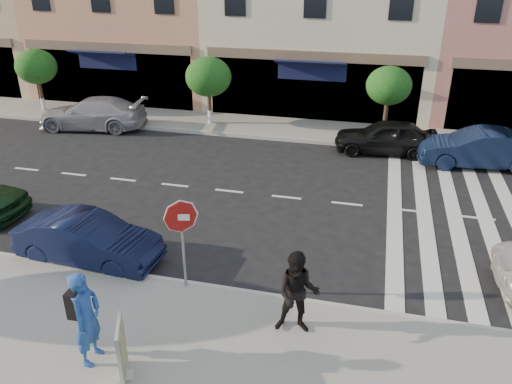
# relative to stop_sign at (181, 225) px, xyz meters

# --- Properties ---
(ground) EXTENTS (120.00, 120.00, 0.00)m
(ground) POSITION_rel_stop_sign_xyz_m (1.36, 1.67, -1.83)
(ground) COLOR black
(ground) RESTS_ON ground
(sidewalk_near) EXTENTS (60.00, 4.50, 0.15)m
(sidewalk_near) POSITION_rel_stop_sign_xyz_m (1.36, -2.08, -1.75)
(sidewalk_near) COLOR gray
(sidewalk_near) RESTS_ON ground
(sidewalk_far) EXTENTS (60.00, 3.00, 0.15)m
(sidewalk_far) POSITION_rel_stop_sign_xyz_m (1.36, 12.67, -1.75)
(sidewalk_far) COLOR gray
(sidewalk_far) RESTS_ON ground
(street_tree_wa) EXTENTS (2.00, 2.00, 3.05)m
(street_tree_wa) POSITION_rel_stop_sign_xyz_m (-12.64, 12.47, 0.50)
(street_tree_wa) COLOR #473323
(street_tree_wa) RESTS_ON sidewalk_far
(street_tree_wb) EXTENTS (2.10, 2.10, 3.06)m
(street_tree_wb) POSITION_rel_stop_sign_xyz_m (-3.64, 12.47, 0.48)
(street_tree_wb) COLOR #473323
(street_tree_wb) RESTS_ON sidewalk_far
(street_tree_c) EXTENTS (1.90, 1.90, 3.04)m
(street_tree_c) POSITION_rel_stop_sign_xyz_m (4.36, 12.47, 0.53)
(street_tree_c) COLOR #473323
(street_tree_c) RESTS_ON sidewalk_far
(stop_sign) EXTENTS (0.79, 0.23, 2.29)m
(stop_sign) POSITION_rel_stop_sign_xyz_m (0.00, 0.00, 0.00)
(stop_sign) COLOR gray
(stop_sign) RESTS_ON sidewalk_near
(photographer) EXTENTS (0.49, 0.73, 1.97)m
(photographer) POSITION_rel_stop_sign_xyz_m (-0.88, -2.66, -0.69)
(photographer) COLOR #204694
(photographer) RESTS_ON sidewalk_near
(walker) EXTENTS (0.99, 0.82, 1.87)m
(walker) POSITION_rel_stop_sign_xyz_m (2.82, -0.87, -0.74)
(walker) COLOR black
(walker) RESTS_ON sidewalk_near
(poster_board) EXTENTS (0.37, 0.75, 1.21)m
(poster_board) POSITION_rel_stop_sign_xyz_m (-0.06, -2.93, -1.09)
(poster_board) COLOR beige
(poster_board) RESTS_ON sidewalk_near
(car_near_mid) EXTENTS (3.90, 1.54, 1.26)m
(car_near_mid) POSITION_rel_stop_sign_xyz_m (-2.93, 0.67, -1.20)
(car_near_mid) COLOR black
(car_near_mid) RESTS_ON ground
(car_far_left) EXTENTS (5.16, 2.66, 1.43)m
(car_far_left) POSITION_rel_stop_sign_xyz_m (-8.79, 10.77, -1.11)
(car_far_left) COLOR #9E9DA2
(car_far_left) RESTS_ON ground
(car_far_mid) EXTENTS (4.16, 1.95, 1.38)m
(car_far_mid) POSITION_rel_stop_sign_xyz_m (4.44, 10.77, -1.14)
(car_far_mid) COLOR black
(car_far_mid) RESTS_ON ground
(car_far_right) EXTENTS (4.52, 1.94, 1.45)m
(car_far_right) POSITION_rel_stop_sign_xyz_m (7.86, 10.13, -1.11)
(car_far_right) COLOR #0E1832
(car_far_right) RESTS_ON ground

